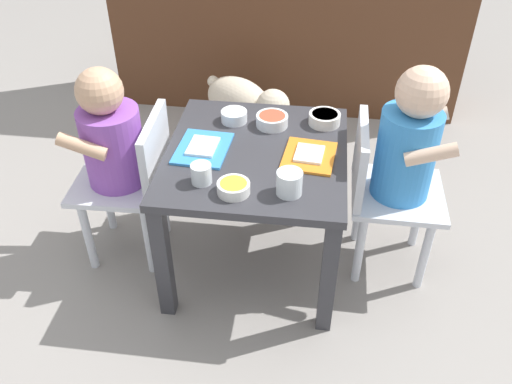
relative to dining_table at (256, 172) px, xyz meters
The scene contains 13 objects.
ground_plane 0.36m from the dining_table, ahead, with size 7.00×7.00×0.00m, color gray.
dining_table is the anchor object (origin of this frame).
seated_child_left 0.43m from the dining_table, behind, with size 0.29×0.29×0.68m.
seated_child_right 0.44m from the dining_table, ahead, with size 0.28×0.28×0.71m.
dog 0.71m from the dining_table, 101.22° to the left, with size 0.41×0.35×0.33m.
food_tray_left 0.18m from the dining_table, behind, with size 0.16×0.20×0.02m.
food_tray_right 0.18m from the dining_table, ahead, with size 0.16×0.18×0.02m.
water_cup_left 0.24m from the dining_table, 59.03° to the right, with size 0.07×0.07×0.07m.
water_cup_right 0.23m from the dining_table, 127.12° to the right, with size 0.06×0.06×0.06m.
veggie_bowl_far 0.18m from the dining_table, 78.41° to the left, with size 0.10×0.10×0.04m.
cereal_bowl_left_side 0.21m from the dining_table, 119.09° to the left, with size 0.08×0.08×0.04m.
veggie_bowl_near 0.23m from the dining_table, 99.43° to the right, with size 0.09×0.09×0.03m.
cereal_bowl_right_side 0.29m from the dining_table, 43.58° to the left, with size 0.10×0.10×0.04m.
Camera 1 is at (0.17, -1.33, 1.33)m, focal length 38.22 mm.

